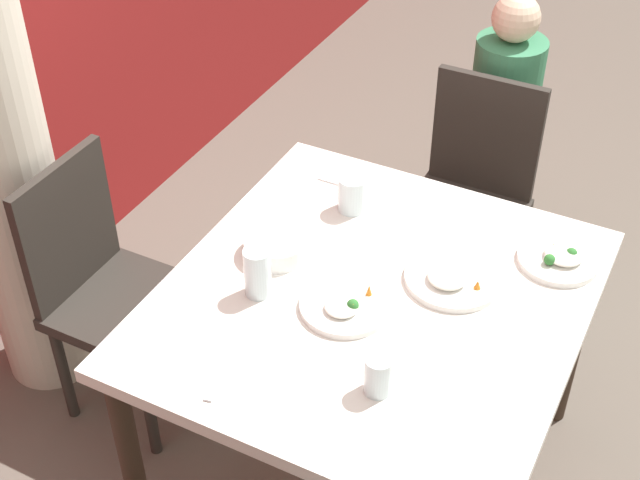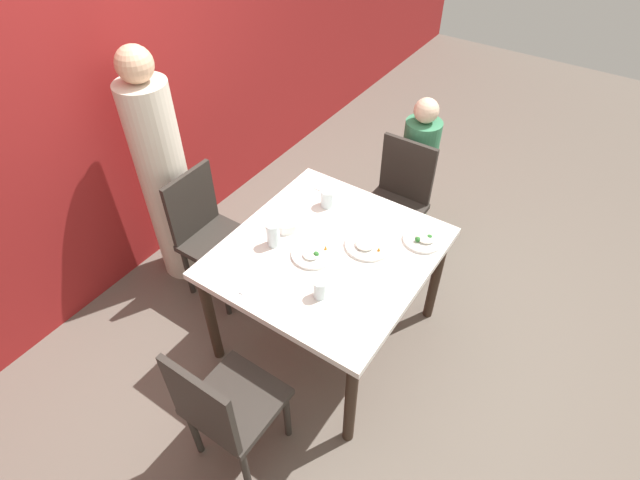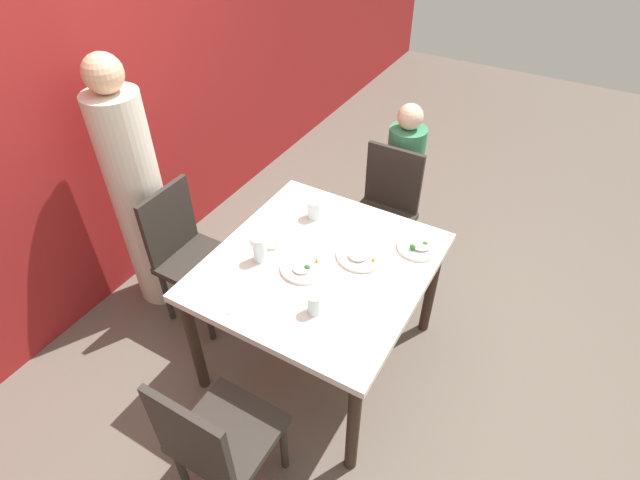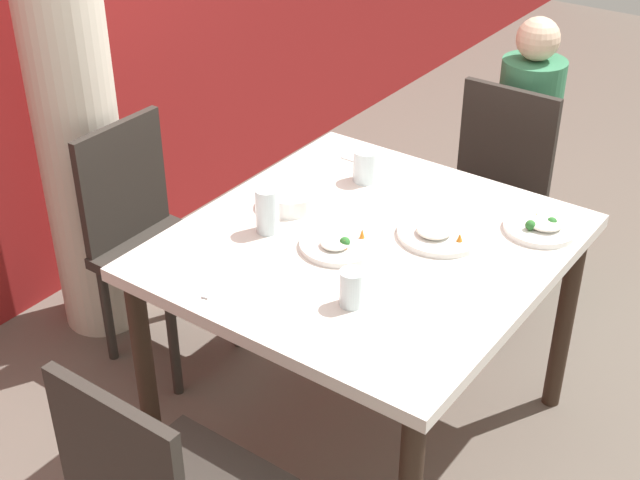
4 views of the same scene
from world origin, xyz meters
TOP-DOWN VIEW (x-y plane):
  - ground_plane at (0.00, 0.00)m, footprint 10.00×10.00m
  - dining_table at (0.00, 0.00)m, footprint 1.12×1.05m
  - chair_adult_spot at (-0.06, 0.86)m, footprint 0.40×0.40m
  - chair_child_spot at (0.90, 0.03)m, footprint 0.40×0.40m
  - person_adult at (-0.06, 1.18)m, footprint 0.30×0.30m
  - person_child at (1.19, 0.03)m, footprint 0.25×0.25m
  - bowl_curry at (0.04, 0.31)m, footprint 0.18×0.18m
  - plate_rice_adult at (-0.08, 0.04)m, footprint 0.23×0.23m
  - plate_rice_child at (0.14, -0.16)m, footprint 0.26×0.26m
  - plate_noodles at (0.35, -0.39)m, footprint 0.22×0.22m
  - glass_water_tall at (-0.29, -0.14)m, footprint 0.07×0.07m
  - glass_water_short at (-0.13, 0.27)m, footprint 0.07×0.07m
  - glass_water_center at (0.31, 0.21)m, footprint 0.08×0.08m
  - napkin_folded at (0.47, 0.30)m, footprint 0.14×0.14m
  - fork_steel at (-0.41, 0.21)m, footprint 0.18×0.06m

SIDE VIEW (x-z plane):
  - ground_plane at x=0.00m, z-range 0.00..0.00m
  - chair_adult_spot at x=-0.06m, z-range 0.04..0.91m
  - chair_child_spot at x=0.90m, z-range 0.04..0.91m
  - person_child at x=1.19m, z-range -0.04..1.06m
  - dining_table at x=0.00m, z-range 0.29..1.03m
  - napkin_folded at x=0.47m, z-range 0.74..0.75m
  - fork_steel at x=-0.41m, z-range 0.74..0.75m
  - person_adult at x=-0.06m, z-range -0.05..1.55m
  - plate_rice_adult at x=-0.08m, z-range 0.73..0.78m
  - plate_rice_child at x=0.14m, z-range 0.73..0.78m
  - plate_noodles at x=0.35m, z-range 0.73..0.78m
  - bowl_curry at x=0.04m, z-range 0.75..0.80m
  - glass_water_tall at x=-0.29m, z-range 0.74..0.85m
  - glass_water_center at x=0.31m, z-range 0.74..0.85m
  - glass_water_short at x=-0.13m, z-range 0.74..0.88m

